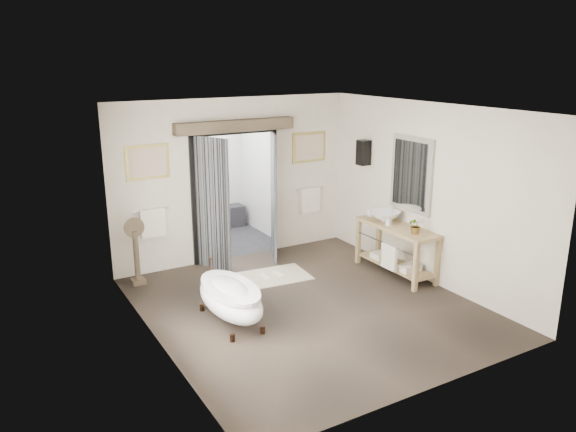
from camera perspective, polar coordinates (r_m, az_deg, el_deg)
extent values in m
plane|color=#473B30|center=(8.44, 2.07, -9.17)|extent=(5.00, 5.00, 0.00)
cube|color=beige|center=(6.08, 14.91, -5.16)|extent=(4.50, 0.02, 2.90)
cube|color=beige|center=(7.04, -13.51, -2.14)|extent=(0.02, 5.00, 2.90)
cube|color=beige|center=(9.30, 14.00, 2.22)|extent=(0.02, 5.00, 2.90)
cube|color=beige|center=(9.55, -13.78, 2.60)|extent=(1.45, 0.02, 2.90)
cube|color=beige|center=(10.78, 1.94, 4.56)|extent=(1.45, 0.02, 2.90)
cube|color=beige|center=(9.89, -5.63, 10.19)|extent=(1.60, 0.02, 0.60)
cube|color=silver|center=(7.67, 2.29, 10.84)|extent=(4.50, 5.00, 0.02)
cube|color=silver|center=(6.54, -11.49, -4.33)|extent=(0.02, 2.20, 2.70)
cube|color=gray|center=(9.49, 12.45, 4.14)|extent=(0.05, 0.95, 1.25)
cube|color=silver|center=(9.47, 12.32, 4.13)|extent=(0.01, 0.80, 1.10)
cube|color=black|center=(10.28, 7.68, 6.40)|extent=(0.20, 0.20, 0.45)
sphere|color=#FFCC8C|center=(10.28, 7.68, 6.40)|extent=(0.10, 0.10, 0.10)
cube|color=black|center=(11.34, -7.39, -2.55)|extent=(2.20, 2.00, 0.01)
cube|color=silver|center=(10.81, -7.86, 10.08)|extent=(2.20, 2.00, 0.02)
cube|color=white|center=(11.92, -9.49, 4.47)|extent=(2.20, 0.02, 2.50)
cube|color=white|center=(10.65, -13.08, 2.90)|extent=(0.02, 2.00, 2.50)
cube|color=white|center=(11.47, -2.53, 4.22)|extent=(0.02, 2.00, 2.50)
cube|color=black|center=(12.00, -8.96, -0.47)|extent=(2.00, 0.35, 0.45)
cylinder|color=silver|center=(11.70, -11.35, 5.91)|extent=(0.40, 0.03, 0.40)
cylinder|color=silver|center=(11.98, -7.72, 6.30)|extent=(0.40, 0.03, 0.40)
cube|color=black|center=(9.84, -9.63, 1.43)|extent=(0.07, 0.10, 2.30)
cube|color=black|center=(10.49, -1.44, 2.56)|extent=(0.07, 0.10, 2.30)
cube|color=black|center=(9.93, -5.58, 8.47)|extent=(1.67, 0.10, 0.07)
cube|color=black|center=(9.60, -7.77, 1.14)|extent=(0.36, 0.75, 2.30)
cube|color=black|center=(10.10, -1.48, 2.02)|extent=(0.36, 0.75, 2.30)
cube|color=brown|center=(9.82, -5.35, 9.10)|extent=(2.20, 0.20, 0.20)
cube|color=tan|center=(9.43, -14.08, 5.34)|extent=(0.72, 0.03, 0.57)
cube|color=beige|center=(9.42, -14.05, 5.32)|extent=(0.62, 0.01, 0.47)
cube|color=tan|center=(10.70, 2.14, 7.02)|extent=(0.72, 0.03, 0.57)
cube|color=beige|center=(10.68, 2.18, 7.01)|extent=(0.62, 0.01, 0.47)
cylinder|color=silver|center=(9.57, -13.69, 0.59)|extent=(0.60, 0.02, 0.02)
cube|color=#EFE0C4|center=(9.61, -13.57, -0.70)|extent=(0.42, 0.08, 0.48)
cylinder|color=silver|center=(10.82, 2.21, 2.80)|extent=(0.60, 0.02, 0.02)
cube|color=#EFE0C4|center=(10.85, 2.25, 1.65)|extent=(0.42, 0.08, 0.48)
cylinder|color=black|center=(7.50, -5.67, -12.21)|extent=(0.07, 0.07, 0.11)
cylinder|color=black|center=(7.67, -2.60, -11.47)|extent=(0.07, 0.07, 0.11)
cylinder|color=black|center=(8.38, -8.74, -9.15)|extent=(0.07, 0.07, 0.11)
cylinder|color=black|center=(8.53, -5.95, -8.57)|extent=(0.07, 0.07, 0.11)
ellipsoid|color=white|center=(7.89, -5.88, -8.37)|extent=(0.67, 1.50, 0.48)
cylinder|color=black|center=(8.36, -7.90, -4.82)|extent=(0.03, 0.03, 0.19)
cube|color=tan|center=(9.00, 12.87, -4.99)|extent=(0.07, 0.07, 0.85)
cube|color=tan|center=(9.31, 14.95, -4.43)|extent=(0.07, 0.07, 0.85)
cube|color=tan|center=(10.06, 7.16, -2.45)|extent=(0.07, 0.07, 0.85)
cube|color=tan|center=(10.34, 9.20, -2.03)|extent=(0.07, 0.07, 0.85)
cube|color=tan|center=(9.54, 11.03, -1.14)|extent=(0.55, 1.60, 0.05)
cube|color=tan|center=(9.75, 10.82, -4.88)|extent=(0.45, 1.50, 0.03)
cylinder|color=silver|center=(9.44, 9.71, -2.70)|extent=(0.02, 1.40, 0.02)
cube|color=#EFE0C4|center=(9.40, 10.24, -4.10)|extent=(0.06, 0.34, 0.42)
cube|color=#EFE0C4|center=(9.49, 12.22, -5.14)|extent=(0.35, 0.25, 0.10)
cube|color=#EFE0C4|center=(9.98, 9.53, -3.93)|extent=(0.35, 0.25, 0.10)
cube|color=brown|center=(9.53, -14.95, -6.43)|extent=(0.21, 0.21, 0.08)
cylinder|color=brown|center=(9.38, -15.15, -3.89)|extent=(0.09, 0.09, 0.83)
cylinder|color=silver|center=(9.25, -15.39, -1.13)|extent=(0.29, 0.02, 0.29)
cylinder|color=brown|center=(9.24, -15.37, -1.15)|extent=(0.33, 0.01, 0.33)
cube|color=beige|center=(9.50, -1.58, -6.15)|extent=(1.27, 0.91, 0.01)
cube|color=silver|center=(9.35, -2.41, -6.29)|extent=(0.12, 0.28, 0.05)
cube|color=silver|center=(9.47, -1.02, -6.00)|extent=(0.12, 0.28, 0.05)
imported|color=white|center=(9.71, 9.81, -0.04)|extent=(0.62, 0.62, 0.19)
imported|color=gray|center=(9.15, 12.89, -0.91)|extent=(0.32, 0.30, 0.28)
imported|color=gray|center=(9.52, 10.21, -0.42)|extent=(0.10, 0.10, 0.18)
imported|color=gray|center=(9.99, 8.37, 0.46)|extent=(0.19, 0.19, 0.18)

